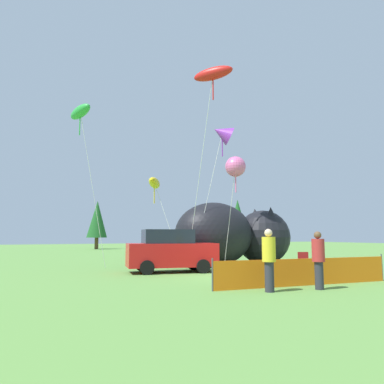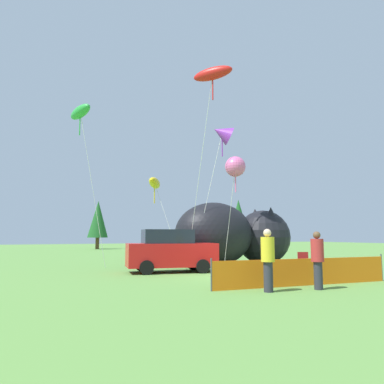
# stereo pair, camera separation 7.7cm
# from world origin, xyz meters

# --- Properties ---
(ground_plane) EXTENTS (120.00, 120.00, 0.00)m
(ground_plane) POSITION_xyz_m (0.00, 0.00, 0.00)
(ground_plane) COLOR #609342
(parked_car) EXTENTS (4.32, 2.39, 1.96)m
(parked_car) POSITION_xyz_m (-1.79, 2.81, 0.97)
(parked_car) COLOR red
(parked_car) RESTS_ON ground
(folding_chair) EXTENTS (0.70, 0.70, 0.91)m
(folding_chair) POSITION_xyz_m (3.94, 0.34, 0.53)
(folding_chair) COLOR maroon
(folding_chair) RESTS_ON ground
(inflatable_cat) EXTENTS (7.10, 3.57, 3.50)m
(inflatable_cat) POSITION_xyz_m (2.68, 4.81, 1.62)
(inflatable_cat) COLOR black
(inflatable_cat) RESTS_ON ground
(safety_fence) EXTENTS (7.06, 0.50, 1.00)m
(safety_fence) POSITION_xyz_m (0.69, -3.35, 0.45)
(safety_fence) COLOR orange
(safety_fence) RESTS_ON ground
(spectator_in_grey_shirt) EXTENTS (0.41, 0.41, 1.90)m
(spectator_in_grey_shirt) POSITION_xyz_m (-1.33, -4.01, 1.04)
(spectator_in_grey_shirt) COLOR #2D2D38
(spectator_in_grey_shirt) RESTS_ON ground
(spectator_in_black_shirt) EXTENTS (0.40, 0.40, 1.83)m
(spectator_in_black_shirt) POSITION_xyz_m (0.41, -4.27, 1.00)
(spectator_in_black_shirt) COLOR #2D2D38
(spectator_in_black_shirt) RESTS_ON ground
(kite_yellow_hero) EXTENTS (1.87, 3.17, 5.40)m
(kite_yellow_hero) POSITION_xyz_m (-0.48, 8.83, 4.97)
(kite_yellow_hero) COLOR silver
(kite_yellow_hero) RESTS_ON ground
(kite_red_lizard) EXTENTS (1.81, 2.93, 9.80)m
(kite_red_lizard) POSITION_xyz_m (-0.14, 1.64, 9.36)
(kite_red_lizard) COLOR silver
(kite_red_lizard) RESTS_ON ground
(kite_purple_delta) EXTENTS (2.56, 1.42, 7.88)m
(kite_purple_delta) POSITION_xyz_m (1.55, 3.72, 7.19)
(kite_purple_delta) COLOR silver
(kite_purple_delta) RESTS_ON ground
(kite_green_fish) EXTENTS (2.10, 2.17, 8.79)m
(kite_green_fish) POSITION_xyz_m (-5.44, 7.01, 8.35)
(kite_green_fish) COLOR silver
(kite_green_fish) RESTS_ON ground
(kite_pink_octopus) EXTENTS (1.03, 1.38, 5.63)m
(kite_pink_octopus) POSITION_xyz_m (1.48, 2.30, 5.11)
(kite_pink_octopus) COLOR silver
(kite_pink_octopus) RESTS_ON ground
(horizon_tree_east) EXTENTS (2.91, 2.91, 6.95)m
(horizon_tree_east) POSITION_xyz_m (21.65, 34.03, 4.27)
(horizon_tree_east) COLOR brown
(horizon_tree_east) RESTS_ON ground
(horizon_tree_mid) EXTENTS (2.44, 2.44, 5.82)m
(horizon_tree_mid) POSITION_xyz_m (0.64, 32.48, 3.57)
(horizon_tree_mid) COLOR brown
(horizon_tree_mid) RESTS_ON ground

